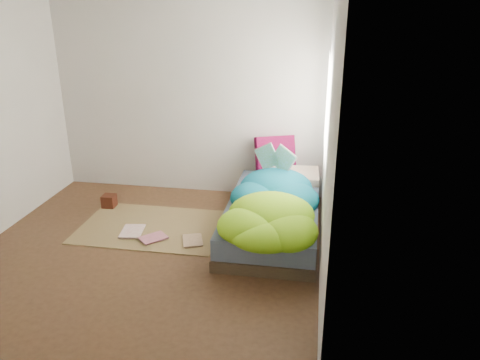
% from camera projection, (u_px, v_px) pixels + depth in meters
% --- Properties ---
extents(ground, '(3.50, 3.50, 0.00)m').
position_uv_depth(ground, '(147.00, 252.00, 4.81)').
color(ground, '#442C1A').
rests_on(ground, ground).
extents(room_walls, '(3.54, 3.54, 2.62)m').
position_uv_depth(room_walls, '(136.00, 94.00, 4.23)').
color(room_walls, silver).
rests_on(room_walls, ground).
extents(bed, '(1.00, 2.00, 0.34)m').
position_uv_depth(bed, '(273.00, 216.00, 5.22)').
color(bed, '#3C2D21').
rests_on(bed, ground).
extents(duvet, '(0.96, 1.84, 0.34)m').
position_uv_depth(duvet, '(272.00, 195.00, 4.90)').
color(duvet, '#085E7C').
rests_on(duvet, bed).
extents(rug, '(1.60, 1.10, 0.01)m').
position_uv_depth(rug, '(152.00, 227.00, 5.34)').
color(rug, brown).
rests_on(rug, ground).
extents(pillow_floral, '(0.59, 0.39, 0.13)m').
position_uv_depth(pillow_floral, '(295.00, 177.00, 5.72)').
color(pillow_floral, '#EDE5CD').
rests_on(pillow_floral, bed).
extents(pillow_magenta, '(0.51, 0.32, 0.49)m').
position_uv_depth(pillow_magenta, '(275.00, 156.00, 5.91)').
color(pillow_magenta, '#4B0528').
rests_on(pillow_magenta, bed).
extents(open_book, '(0.43, 0.24, 0.26)m').
position_uv_depth(open_book, '(275.00, 150.00, 5.38)').
color(open_book, '#2E8D32').
rests_on(open_book, duvet).
extents(wooden_box, '(0.16, 0.16, 0.15)m').
position_uv_depth(wooden_box, '(109.00, 201.00, 5.82)').
color(wooden_box, '#3C1B0D').
rests_on(wooden_box, rug).
extents(floor_book_a, '(0.28, 0.35, 0.02)m').
position_uv_depth(floor_book_a, '(122.00, 231.00, 5.19)').
color(floor_book_a, white).
rests_on(floor_book_a, rug).
extents(floor_book_b, '(0.34, 0.34, 0.03)m').
position_uv_depth(floor_book_b, '(149.00, 234.00, 5.12)').
color(floor_book_b, pink).
rests_on(floor_book_b, rug).
extents(floor_book_c, '(0.29, 0.33, 0.02)m').
position_uv_depth(floor_book_c, '(183.00, 241.00, 4.98)').
color(floor_book_c, tan).
rests_on(floor_book_c, rug).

